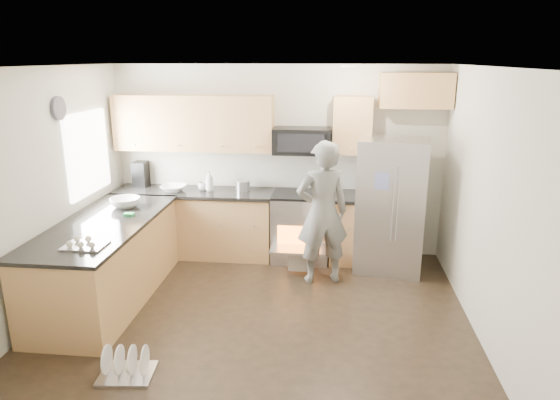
# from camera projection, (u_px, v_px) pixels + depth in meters

# --- Properties ---
(ground) EXTENTS (4.50, 4.50, 0.00)m
(ground) POSITION_uv_depth(u_px,v_px,m) (257.00, 317.00, 5.35)
(ground) COLOR black
(ground) RESTS_ON ground
(room_shell) EXTENTS (4.54, 4.04, 2.62)m
(room_shell) POSITION_uv_depth(u_px,v_px,m) (251.00, 164.00, 4.91)
(room_shell) COLOR beige
(room_shell) RESTS_ON ground
(back_cabinet_run) EXTENTS (4.45, 0.64, 2.50)m
(back_cabinet_run) POSITION_uv_depth(u_px,v_px,m) (233.00, 188.00, 6.82)
(back_cabinet_run) COLOR #B08846
(back_cabinet_run) RESTS_ON ground
(peninsula) EXTENTS (0.96, 2.36, 1.04)m
(peninsula) POSITION_uv_depth(u_px,v_px,m) (107.00, 261.00, 5.65)
(peninsula) COLOR #B08846
(peninsula) RESTS_ON ground
(stove_range) EXTENTS (0.76, 0.97, 1.79)m
(stove_range) POSITION_uv_depth(u_px,v_px,m) (301.00, 211.00, 6.75)
(stove_range) COLOR #B7B7BC
(stove_range) RESTS_ON ground
(refrigerator) EXTENTS (0.94, 0.79, 1.72)m
(refrigerator) POSITION_uv_depth(u_px,v_px,m) (391.00, 206.00, 6.34)
(refrigerator) COLOR #B7B7BC
(refrigerator) RESTS_ON ground
(person) EXTENTS (0.74, 0.59, 1.76)m
(person) POSITION_uv_depth(u_px,v_px,m) (322.00, 213.00, 5.99)
(person) COLOR slate
(person) RESTS_ON ground
(dish_rack) EXTENTS (0.49, 0.41, 0.29)m
(dish_rack) POSITION_uv_depth(u_px,v_px,m) (127.00, 368.00, 4.35)
(dish_rack) COLOR #B7B7BC
(dish_rack) RESTS_ON ground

